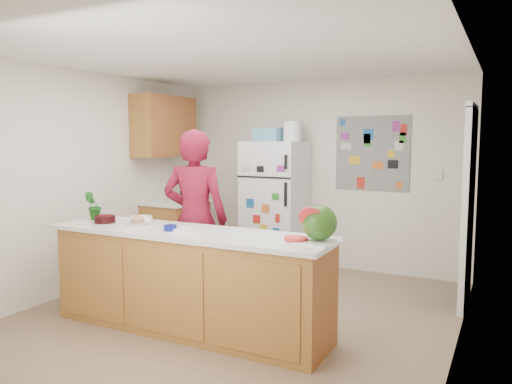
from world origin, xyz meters
The scene contains 26 objects.
floor centered at (0.00, 0.00, -0.01)m, with size 4.00×4.50×0.02m, color brown.
wall_back centered at (0.00, 2.26, 1.25)m, with size 4.00×0.02×2.50m, color beige.
wall_left centered at (-2.01, 0.00, 1.25)m, with size 0.02×4.50×2.50m, color beige.
wall_right centered at (2.01, 0.00, 1.25)m, with size 0.02×4.50×2.50m, color beige.
ceiling centered at (0.00, 0.00, 2.51)m, with size 4.00×4.50×0.02m, color white.
doorway centered at (1.99, 1.45, 1.02)m, with size 0.03×0.85×2.04m, color black.
peninsula_base centered at (-0.20, -0.50, 0.44)m, with size 2.60×0.62×0.88m, color brown.
peninsula_top centered at (-0.20, -0.50, 0.90)m, with size 2.68×0.70×0.04m, color silver.
side_counter_base centered at (-1.69, 1.35, 0.43)m, with size 0.60×0.80×0.86m, color brown.
side_counter_top centered at (-1.69, 1.35, 0.88)m, with size 0.64×0.84×0.04m, color silver.
upper_cabinets centered at (-1.82, 1.30, 1.90)m, with size 0.35×1.00×0.80m, color brown.
refrigerator centered at (-0.45, 1.88, 0.85)m, with size 0.75×0.70×1.70m, color silver.
fridge_top_bin centered at (-0.55, 1.88, 1.79)m, with size 0.35×0.28×0.18m, color #5999B2.
photo_collage centered at (0.75, 2.24, 1.55)m, with size 0.95×0.01×0.95m, color slate.
person centered at (-0.49, 0.05, 0.92)m, with size 0.67×0.44×1.83m, color maroon.
blender_appliance centered at (-1.64, 1.57, 1.09)m, with size 0.14×0.14×0.38m, color black.
cutting_board centered at (0.95, -0.45, 0.93)m, with size 0.44×0.33×0.01m, color white.
watermelon centered at (1.01, -0.43, 1.07)m, with size 0.28×0.28×0.28m, color #27520D.
watermelon_slice centered at (0.84, -0.50, 0.94)m, with size 0.18×0.18×0.02m, color red.
cherry_bowl centered at (-1.16, -0.52, 0.96)m, with size 0.20×0.20×0.07m, color black.
white_bowl centered at (-0.86, -0.35, 0.95)m, with size 0.21×0.21×0.06m, color white.
cobalt_bowl centered at (-0.34, -0.58, 0.95)m, with size 0.12×0.12×0.05m, color navy.
plate centered at (-0.82, -0.44, 0.93)m, with size 0.23×0.23×0.02m, color beige.
paper_towel centered at (-0.22, -0.53, 0.93)m, with size 0.19×0.17×0.02m, color white.
keys centered at (1.00, -0.58, 0.93)m, with size 0.08×0.04×0.01m, color gray.
potted_plant centered at (-1.39, -0.45, 1.06)m, with size 0.16×0.13×0.29m, color #164915.
Camera 1 is at (2.34, -4.13, 1.73)m, focal length 35.00 mm.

